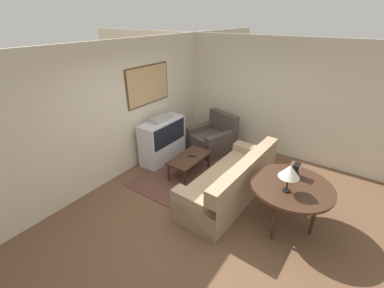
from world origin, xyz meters
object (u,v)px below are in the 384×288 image
coffee_table (189,159)px  table_lamp (290,172)px  armchair (213,139)px  console_table (292,188)px  mantel_clock (296,170)px  couch (231,183)px  tv (163,140)px

coffee_table → table_lamp: table_lamp is taller
armchair → table_lamp: size_ratio=2.62×
console_table → mantel_clock: 0.32m
table_lamp → coffee_table: bearing=76.3°
couch → console_table: bearing=86.2°
armchair → table_lamp: 2.96m
console_table → table_lamp: table_lamp is taller
tv → table_lamp: table_lamp is taller
table_lamp → mantel_clock: 0.52m
armchair → coffee_table: (-1.23, -0.14, 0.07)m
armchair → tv: bearing=-107.2°
tv → table_lamp: bearing=-103.0°
armchair → table_lamp: table_lamp is taller
tv → mantel_clock: (-0.22, -2.99, 0.38)m
tv → armchair: 1.30m
tv → armchair: size_ratio=0.99×
armchair → mantel_clock: bearing=-11.9°
console_table → table_lamp: size_ratio=2.82×
tv → coffee_table: bearing=-101.2°
table_lamp → couch: bearing=72.8°
armchair → coffee_table: size_ratio=1.16×
coffee_table → mantel_clock: mantel_clock is taller
couch → armchair: bearing=-136.9°
table_lamp → tv: bearing=77.0°
coffee_table → console_table: (-0.31, -2.14, 0.33)m
tv → console_table: size_ratio=0.92×
armchair → coffee_table: bearing=-65.6°
tv → couch: tv is taller
table_lamp → armchair: bearing=52.2°
console_table → mantel_clock: (0.26, 0.04, 0.18)m
table_lamp → mantel_clock: (0.47, -0.00, -0.22)m
couch → mantel_clock: bearing=100.7°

